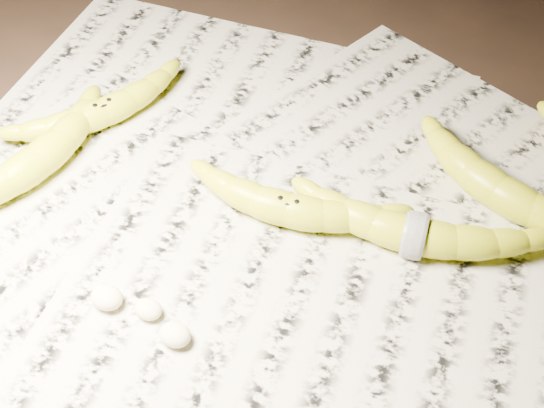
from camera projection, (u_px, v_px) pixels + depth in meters
The scene contains 11 objects.
ground at pixel (255, 230), 0.80m from camera, with size 3.00×3.00×0.00m, color black.
newspaper_patch at pixel (270, 230), 0.79m from camera, with size 0.90×0.70×0.01m, color #BDB8A2.
banana_left_a at pixel (103, 110), 0.89m from camera, with size 0.20×0.06×0.04m, color #BAC418, non-canonical shape.
banana_left_b at pixel (36, 159), 0.83m from camera, with size 0.21×0.07×0.04m, color #BAC418, non-canonical shape.
banana_center at pixel (289, 207), 0.78m from camera, with size 0.21×0.06×0.04m, color #BAC418, non-canonical shape.
banana_taped at pixel (415, 233), 0.76m from camera, with size 0.24×0.06×0.04m, color #BAC418, non-canonical shape.
banana_upper_a at pixel (500, 190), 0.80m from camera, with size 0.22×0.07×0.04m, color #BAC418, non-canonical shape.
measuring_tape at pixel (415, 233), 0.76m from camera, with size 0.05×0.05×0.00m, color white.
flesh_chunk_a at pixel (106, 295), 0.72m from camera, with size 0.03×0.03×0.02m, color #F1ECBB.
flesh_chunk_b at pixel (148, 307), 0.72m from camera, with size 0.03×0.02×0.02m, color #F1ECBB.
flesh_chunk_c at pixel (174, 332), 0.70m from camera, with size 0.03×0.03×0.02m, color #F1ECBB.
Camera 1 is at (0.26, -0.44, 0.62)m, focal length 50.00 mm.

